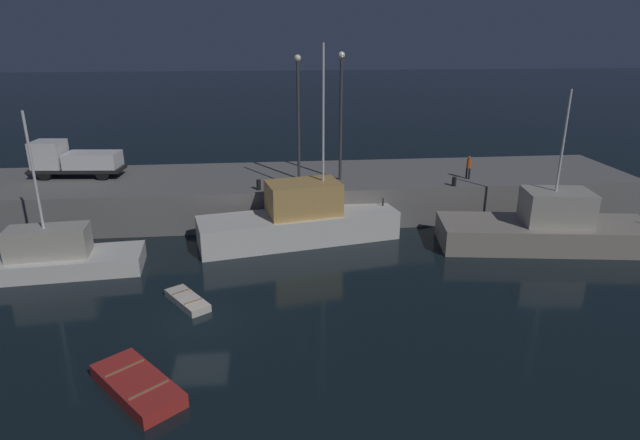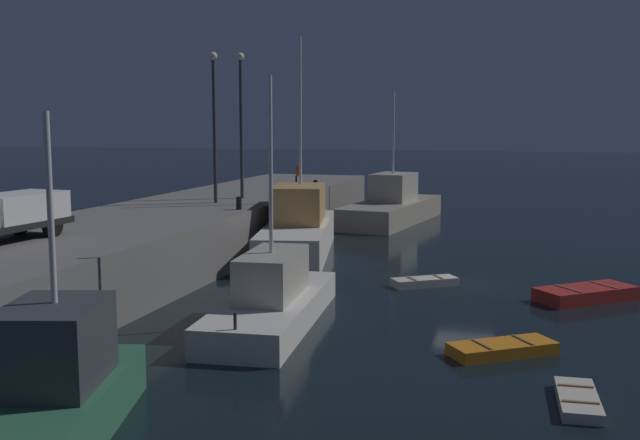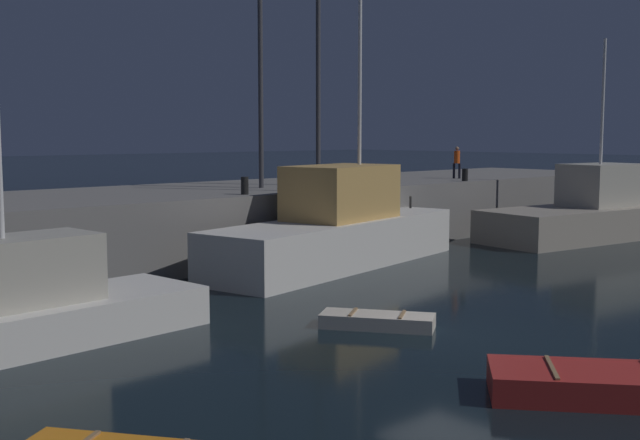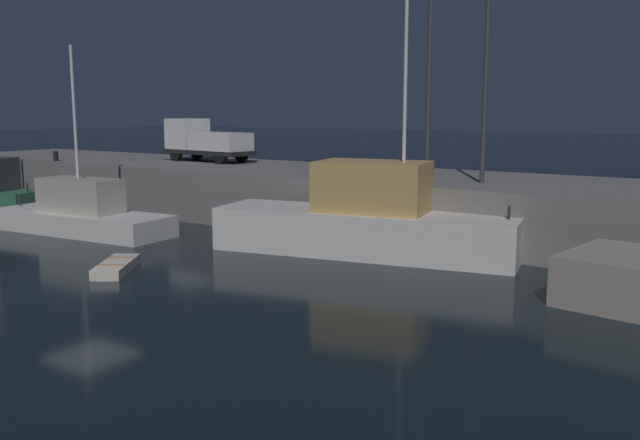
{
  "view_description": "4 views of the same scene",
  "coord_description": "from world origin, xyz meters",
  "px_view_note": "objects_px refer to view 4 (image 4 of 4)",
  "views": [
    {
      "loc": [
        3.3,
        -21.41,
        12.14
      ],
      "look_at": [
        6.23,
        7.19,
        2.01
      ],
      "focal_mm": 30.18,
      "sensor_mm": 36.0,
      "label": 1
    },
    {
      "loc": [
        -32.33,
        -2.61,
        6.96
      ],
      "look_at": [
        6.2,
        8.28,
        1.79
      ],
      "focal_mm": 42.19,
      "sensor_mm": 36.0,
      "label": 2
    },
    {
      "loc": [
        -15.01,
        -11.87,
        4.86
      ],
      "look_at": [
        3.82,
        8.63,
        1.85
      ],
      "focal_mm": 45.08,
      "sensor_mm": 36.0,
      "label": 3
    },
    {
      "loc": [
        18.58,
        -13.88,
        5.68
      ],
      "look_at": [
        4.03,
        7.68,
        1.47
      ],
      "focal_mm": 38.42,
      "sensor_mm": 36.0,
      "label": 4
    }
  ],
  "objects_px": {
    "rowboat_white_mid": "(116,267)",
    "bollard_east": "(346,172)",
    "fishing_boat_orange": "(81,214)",
    "bollard_central": "(56,156)",
    "fishing_boat_blue": "(366,221)",
    "lamp_post_west": "(429,70)",
    "lamp_post_east": "(486,65)",
    "utility_truck": "(205,141)"
  },
  "relations": [
    {
      "from": "fishing_boat_orange",
      "to": "lamp_post_west",
      "type": "xyz_separation_m",
      "value": [
        13.69,
        8.08,
        6.48
      ]
    },
    {
      "from": "fishing_boat_orange",
      "to": "bollard_central",
      "type": "distance_m",
      "value": 10.78
    },
    {
      "from": "bollard_east",
      "to": "fishing_boat_orange",
      "type": "bearing_deg",
      "value": -152.84
    },
    {
      "from": "rowboat_white_mid",
      "to": "bollard_east",
      "type": "height_order",
      "value": "bollard_east"
    },
    {
      "from": "bollard_central",
      "to": "lamp_post_east",
      "type": "bearing_deg",
      "value": 5.27
    },
    {
      "from": "fishing_boat_blue",
      "to": "lamp_post_west",
      "type": "xyz_separation_m",
      "value": [
        0.28,
        4.8,
        6.03
      ]
    },
    {
      "from": "fishing_boat_blue",
      "to": "bollard_central",
      "type": "relative_size",
      "value": 21.16
    },
    {
      "from": "bollard_east",
      "to": "bollard_central",
      "type": "bearing_deg",
      "value": -178.95
    },
    {
      "from": "fishing_boat_blue",
      "to": "fishing_boat_orange",
      "type": "distance_m",
      "value": 13.81
    },
    {
      "from": "lamp_post_east",
      "to": "bollard_east",
      "type": "xyz_separation_m",
      "value": [
        -5.47,
        -2.0,
        -4.5
      ]
    },
    {
      "from": "rowboat_white_mid",
      "to": "lamp_post_west",
      "type": "xyz_separation_m",
      "value": [
        6.11,
        12.34,
        7.18
      ]
    },
    {
      "from": "lamp_post_east",
      "to": "bollard_east",
      "type": "bearing_deg",
      "value": -159.96
    },
    {
      "from": "fishing_boat_blue",
      "to": "bollard_east",
      "type": "height_order",
      "value": "fishing_boat_blue"
    },
    {
      "from": "lamp_post_west",
      "to": "utility_truck",
      "type": "xyz_separation_m",
      "value": [
        -15.33,
        2.01,
        -3.51
      ]
    },
    {
      "from": "rowboat_white_mid",
      "to": "lamp_post_west",
      "type": "distance_m",
      "value": 15.53
    },
    {
      "from": "lamp_post_west",
      "to": "lamp_post_east",
      "type": "distance_m",
      "value": 2.79
    },
    {
      "from": "fishing_boat_blue",
      "to": "bollard_central",
      "type": "xyz_separation_m",
      "value": [
        -22.59,
        1.98,
        1.59
      ]
    },
    {
      "from": "bollard_east",
      "to": "lamp_post_east",
      "type": "bearing_deg",
      "value": 20.04
    },
    {
      "from": "fishing_boat_orange",
      "to": "rowboat_white_mid",
      "type": "distance_m",
      "value": 8.72
    },
    {
      "from": "fishing_boat_orange",
      "to": "lamp_post_west",
      "type": "distance_m",
      "value": 17.16
    },
    {
      "from": "rowboat_white_mid",
      "to": "fishing_boat_orange",
      "type": "bearing_deg",
      "value": 150.65
    },
    {
      "from": "fishing_boat_orange",
      "to": "lamp_post_east",
      "type": "distance_m",
      "value": 19.27
    },
    {
      "from": "rowboat_white_mid",
      "to": "bollard_east",
      "type": "xyz_separation_m",
      "value": [
        3.39,
        9.89,
        2.78
      ]
    },
    {
      "from": "fishing_boat_blue",
      "to": "bollard_central",
      "type": "bearing_deg",
      "value": 174.98
    },
    {
      "from": "lamp_post_east",
      "to": "utility_truck",
      "type": "relative_size",
      "value": 1.33
    },
    {
      "from": "rowboat_white_mid",
      "to": "utility_truck",
      "type": "xyz_separation_m",
      "value": [
        -9.22,
        14.35,
        3.67
      ]
    },
    {
      "from": "utility_truck",
      "to": "bollard_east",
      "type": "relative_size",
      "value": 9.63
    },
    {
      "from": "utility_truck",
      "to": "bollard_east",
      "type": "distance_m",
      "value": 13.4
    },
    {
      "from": "lamp_post_west",
      "to": "bollard_central",
      "type": "relative_size",
      "value": 13.84
    },
    {
      "from": "fishing_boat_blue",
      "to": "bollard_east",
      "type": "distance_m",
      "value": 3.76
    },
    {
      "from": "bollard_central",
      "to": "bollard_east",
      "type": "distance_m",
      "value": 20.15
    },
    {
      "from": "bollard_central",
      "to": "bollard_east",
      "type": "relative_size",
      "value": 0.91
    },
    {
      "from": "bollard_central",
      "to": "fishing_boat_blue",
      "type": "bearing_deg",
      "value": -5.02
    },
    {
      "from": "fishing_boat_orange",
      "to": "lamp_post_east",
      "type": "height_order",
      "value": "lamp_post_east"
    },
    {
      "from": "fishing_boat_orange",
      "to": "bollard_central",
      "type": "relative_size",
      "value": 16.24
    },
    {
      "from": "rowboat_white_mid",
      "to": "lamp_post_west",
      "type": "bearing_deg",
      "value": 63.66
    },
    {
      "from": "fishing_boat_orange",
      "to": "rowboat_white_mid",
      "type": "bearing_deg",
      "value": -29.35
    },
    {
      "from": "lamp_post_east",
      "to": "bollard_central",
      "type": "height_order",
      "value": "lamp_post_east"
    },
    {
      "from": "fishing_boat_blue",
      "to": "lamp_post_east",
      "type": "bearing_deg",
      "value": 55.12
    },
    {
      "from": "lamp_post_west",
      "to": "fishing_boat_blue",
      "type": "bearing_deg",
      "value": -93.35
    },
    {
      "from": "lamp_post_west",
      "to": "bollard_east",
      "type": "relative_size",
      "value": 12.54
    },
    {
      "from": "rowboat_white_mid",
      "to": "lamp_post_east",
      "type": "distance_m",
      "value": 16.51
    }
  ]
}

